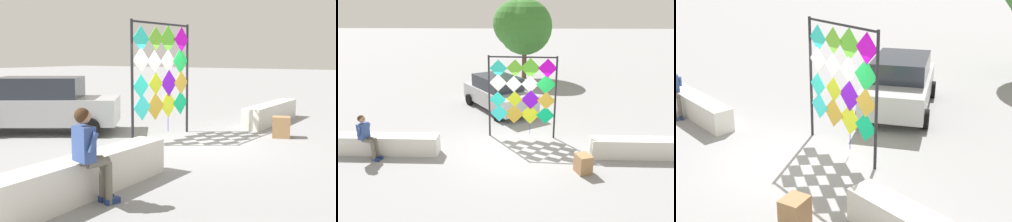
{
  "view_description": "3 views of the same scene",
  "coord_description": "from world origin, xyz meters",
  "views": [
    {
      "loc": [
        -9.29,
        -5.13,
        2.23
      ],
      "look_at": [
        -0.18,
        0.65,
        0.83
      ],
      "focal_mm": 45.87,
      "sensor_mm": 36.0,
      "label": 1
    },
    {
      "loc": [
        0.08,
        -10.19,
        4.81
      ],
      "look_at": [
        -0.3,
        0.61,
        1.2
      ],
      "focal_mm": 34.05,
      "sensor_mm": 36.0,
      "label": 2
    },
    {
      "loc": [
        7.49,
        -5.28,
        4.54
      ],
      "look_at": [
        0.73,
        0.8,
        1.23
      ],
      "focal_mm": 46.59,
      "sensor_mm": 36.0,
      "label": 3
    }
  ],
  "objects": [
    {
      "name": "ground",
      "position": [
        0.0,
        0.0,
        0.0
      ],
      "size": [
        120.0,
        120.0,
        0.0
      ],
      "primitive_type": "plane",
      "color": "gray"
    },
    {
      "name": "tree_far_right",
      "position": [
        0.37,
        11.54,
        3.49
      ],
      "size": [
        3.92,
        3.63,
        5.22
      ],
      "color": "brown",
      "rests_on": "ground"
    },
    {
      "name": "cardboard_box_large",
      "position": [
        2.09,
        -1.57,
        0.29
      ],
      "size": [
        0.53,
        0.57,
        0.58
      ],
      "primitive_type": "cube",
      "rotation": [
        0.0,
        0.0,
        0.32
      ],
      "color": "#9E754C",
      "rests_on": "ground"
    },
    {
      "name": "parked_car",
      "position": [
        -0.81,
        4.49,
        0.82
      ],
      "size": [
        3.77,
        4.44,
        1.61
      ],
      "color": "#B7B7BC",
      "rests_on": "ground"
    },
    {
      "name": "kite_display_rack",
      "position": [
        0.3,
        1.12,
        1.8
      ],
      "size": [
        2.51,
        0.21,
        3.1
      ],
      "color": "#232328",
      "rests_on": "ground"
    },
    {
      "name": "seated_vendor",
      "position": [
        -4.74,
        -0.9,
        0.88
      ],
      "size": [
        0.7,
        0.55,
        1.49
      ],
      "color": "#666056",
      "rests_on": "ground"
    },
    {
      "name": "plaza_ledge_left",
      "position": [
        -4.44,
        -0.48,
        0.32
      ],
      "size": [
        3.8,
        0.55,
        0.65
      ],
      "primitive_type": "cube",
      "color": "silver",
      "rests_on": "ground"
    },
    {
      "name": "plaza_ledge_right",
      "position": [
        4.44,
        -0.48,
        0.32
      ],
      "size": [
        3.8,
        0.55,
        0.65
      ],
      "primitive_type": "cube",
      "color": "silver",
      "rests_on": "ground"
    }
  ]
}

